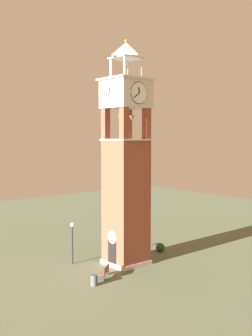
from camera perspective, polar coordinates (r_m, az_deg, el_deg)
ground at (r=37.02m, az=0.00°, el=-12.96°), size 80.00×80.00×0.00m
clock_tower at (r=35.46m, az=-0.00°, el=-0.64°), size 3.62×3.62×19.08m
park_bench at (r=33.45m, az=-2.92°, el=-14.02°), size 1.35×1.52×0.95m
lamp_post at (r=36.58m, az=-7.38°, el=-9.11°), size 0.36×0.36×3.60m
trash_bin at (r=31.93m, az=-4.39°, el=-15.10°), size 0.52×0.52×0.80m
shrub_near_entry at (r=40.59m, az=4.73°, el=-10.80°), size 0.87×0.87×0.81m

